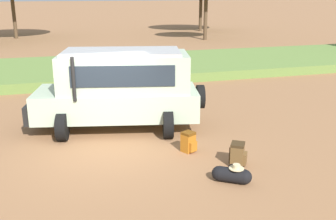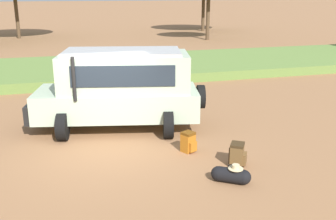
{
  "view_description": "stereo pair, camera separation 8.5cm",
  "coord_description": "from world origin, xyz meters",
  "px_view_note": "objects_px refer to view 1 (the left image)",
  "views": [
    {
      "loc": [
        -1.29,
        -10.02,
        4.14
      ],
      "look_at": [
        1.6,
        -0.14,
        1.0
      ],
      "focal_mm": 42.0,
      "sensor_mm": 36.0,
      "label": 1
    },
    {
      "loc": [
        -1.21,
        -10.05,
        4.14
      ],
      "look_at": [
        1.6,
        -0.14,
        1.0
      ],
      "focal_mm": 42.0,
      "sensor_mm": 36.0,
      "label": 2
    }
  ],
  "objects_px": {
    "safari_vehicle": "(120,88)",
    "backpack_cluster_center": "(188,142)",
    "backpack_beside_front_wheel": "(238,154)",
    "duffel_bag_low_black_case": "(232,175)"
  },
  "relations": [
    {
      "from": "backpack_beside_front_wheel",
      "to": "backpack_cluster_center",
      "type": "height_order",
      "value": "backpack_beside_front_wheel"
    },
    {
      "from": "safari_vehicle",
      "to": "backpack_cluster_center",
      "type": "relative_size",
      "value": 9.99
    },
    {
      "from": "safari_vehicle",
      "to": "backpack_cluster_center",
      "type": "bearing_deg",
      "value": -59.5
    },
    {
      "from": "duffel_bag_low_black_case",
      "to": "safari_vehicle",
      "type": "bearing_deg",
      "value": 112.12
    },
    {
      "from": "safari_vehicle",
      "to": "duffel_bag_low_black_case",
      "type": "distance_m",
      "value": 4.8
    },
    {
      "from": "backpack_beside_front_wheel",
      "to": "duffel_bag_low_black_case",
      "type": "distance_m",
      "value": 0.97
    },
    {
      "from": "backpack_beside_front_wheel",
      "to": "duffel_bag_low_black_case",
      "type": "relative_size",
      "value": 0.71
    },
    {
      "from": "backpack_cluster_center",
      "to": "backpack_beside_front_wheel",
      "type": "bearing_deg",
      "value": -51.99
    },
    {
      "from": "safari_vehicle",
      "to": "backpack_beside_front_wheel",
      "type": "distance_m",
      "value": 4.32
    },
    {
      "from": "backpack_beside_front_wheel",
      "to": "backpack_cluster_center",
      "type": "xyz_separation_m",
      "value": [
        -0.89,
        1.14,
        -0.01
      ]
    }
  ]
}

